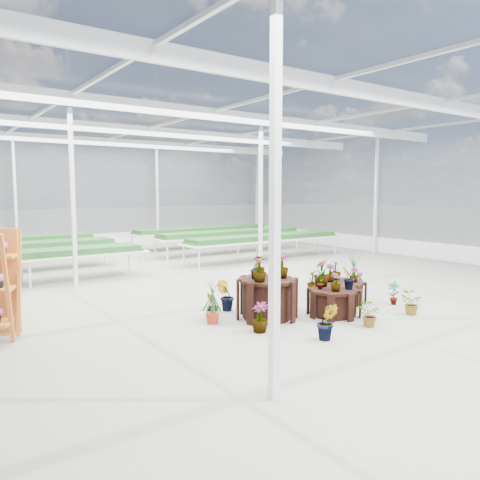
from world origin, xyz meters
TOP-DOWN VIEW (x-y plane):
  - ground_plane at (0.00, 0.00)m, footprint 24.00×24.00m
  - greenhouse_shell at (0.00, 0.00)m, footprint 18.00×24.00m
  - steel_frame at (0.00, 0.00)m, footprint 18.00×24.00m
  - nursery_benches at (0.00, 7.20)m, footprint 16.00×7.00m
  - plinth_tall at (-0.87, -1.21)m, footprint 1.45×1.45m
  - plinth_mid at (0.33, -1.81)m, footprint 1.14×1.14m
  - plinth_low at (1.33, -1.11)m, footprint 1.04×1.04m
  - nursery_plants at (0.17, -1.24)m, footprint 4.81×3.29m

SIDE VIEW (x-z plane):
  - ground_plane at x=0.00m, z-range 0.00..0.00m
  - plinth_low at x=1.33m, z-range 0.00..0.46m
  - plinth_mid at x=0.33m, z-range 0.00..0.53m
  - plinth_tall at x=-0.87m, z-range 0.00..0.78m
  - nursery_benches at x=0.00m, z-range 0.00..0.84m
  - nursery_plants at x=0.17m, z-range -0.13..1.14m
  - greenhouse_shell at x=0.00m, z-range 0.00..4.50m
  - steel_frame at x=0.00m, z-range 0.00..4.50m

